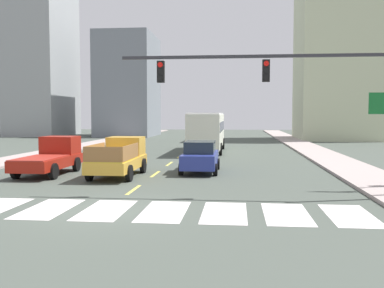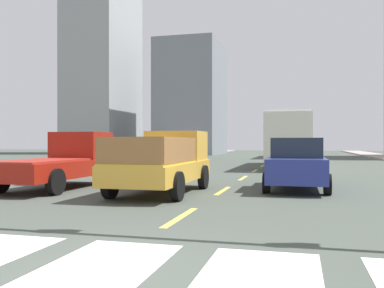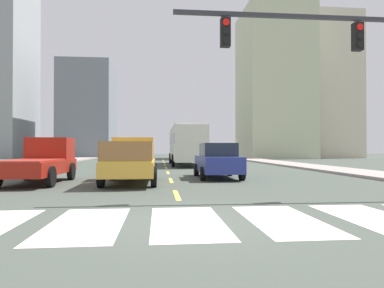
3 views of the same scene
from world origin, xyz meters
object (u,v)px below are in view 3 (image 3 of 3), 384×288
at_px(pickup_stakebed, 132,161).
at_px(pickup_dark, 42,161).
at_px(city_bus, 186,143).
at_px(sedan_near_left, 218,161).

distance_m(pickup_stakebed, pickup_dark, 3.88).
distance_m(city_bus, sedan_near_left, 13.25).
bearing_deg(pickup_dark, sedan_near_left, 6.18).
xyz_separation_m(pickup_dark, sedan_near_left, (7.92, 1.34, -0.06)).
bearing_deg(city_bus, pickup_dark, -118.33).
relative_size(pickup_dark, sedan_near_left, 1.18).
bearing_deg(city_bus, sedan_near_left, -89.08).
relative_size(pickup_stakebed, pickup_dark, 1.00).
height_order(city_bus, sedan_near_left, city_bus).
distance_m(pickup_dark, city_bus, 16.35).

